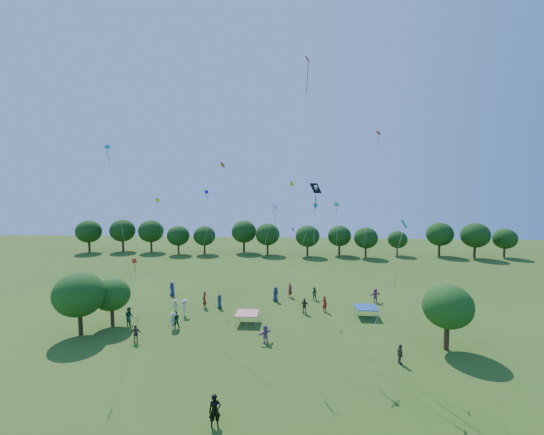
{
  "coord_description": "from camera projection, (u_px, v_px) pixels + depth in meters",
  "views": [
    {
      "loc": [
        2.13,
        -16.98,
        13.64
      ],
      "look_at": [
        0.0,
        14.0,
        11.0
      ],
      "focal_mm": 24.0,
      "sensor_mm": 36.0,
      "label": 1
    }
  ],
  "objects": [
    {
      "name": "crowd_person_15",
      "position": [
        173.0,
        321.0,
        34.66
      ],
      "size": [
        0.85,
        1.21,
        1.7
      ],
      "primitive_type": "imported",
      "rotation": [
        0.0,
        0.0,
        1.22
      ],
      "color": "#B4AE90",
      "rests_on": "ground"
    },
    {
      "name": "small_kite_9",
      "position": [
        138.0,
        265.0,
        40.79
      ],
      "size": [
        2.39,
        3.73,
        4.33
      ],
      "color": "#FF310D"
    },
    {
      "name": "near_tree_east",
      "position": [
        448.0,
        307.0,
        30.14
      ],
      "size": [
        4.05,
        4.05,
        5.55
      ],
      "color": "#422B19",
      "rests_on": "ground"
    },
    {
      "name": "small_kite_3",
      "position": [
        400.0,
        240.0,
        27.41
      ],
      "size": [
        2.79,
        0.76,
        9.84
      ],
      "color": "#219D1C"
    },
    {
      "name": "small_kite_12",
      "position": [
        116.0,
        193.0,
        33.43
      ],
      "size": [
        0.92,
        3.56,
        16.06
      ],
      "color": "#179AE8"
    },
    {
      "name": "crowd_person_1",
      "position": [
        325.0,
        304.0,
        39.65
      ],
      "size": [
        0.75,
        0.77,
        1.76
      ],
      "primitive_type": "imported",
      "rotation": [
        0.0,
        0.0,
        2.29
      ],
      "color": "maroon",
      "rests_on": "ground"
    },
    {
      "name": "crowd_person_16",
      "position": [
        135.0,
        334.0,
        31.8
      ],
      "size": [
        0.99,
        0.6,
        1.57
      ],
      "primitive_type": "imported",
      "rotation": [
        0.0,
        0.0,
        0.21
      ],
      "color": "#443C36",
      "rests_on": "ground"
    },
    {
      "name": "small_kite_7",
      "position": [
        306.0,
        232.0,
        37.0
      ],
      "size": [
        3.64,
        2.26,
        10.66
      ],
      "color": "#0C88C0"
    },
    {
      "name": "crowd_person_12",
      "position": [
        276.0,
        294.0,
        43.22
      ],
      "size": [
        0.96,
        0.93,
        1.76
      ],
      "primitive_type": "imported",
      "rotation": [
        0.0,
        0.0,
        2.4
      ],
      "color": "#1A2D4D",
      "rests_on": "ground"
    },
    {
      "name": "small_kite_8",
      "position": [
        214.0,
        201.0,
        35.19
      ],
      "size": [
        3.83,
        0.89,
        14.66
      ],
      "color": "#E95A0D"
    },
    {
      "name": "small_kite_5",
      "position": [
        407.0,
        310.0,
        25.89
      ],
      "size": [
        3.26,
        1.86,
        4.56
      ],
      "color": "purple"
    },
    {
      "name": "crowd_person_11",
      "position": [
        375.0,
        295.0,
        42.85
      ],
      "size": [
        1.67,
        1.16,
        1.69
      ],
      "primitive_type": "imported",
      "rotation": [
        0.0,
        0.0,
        3.57
      ],
      "color": "#A15E89",
      "rests_on": "ground"
    },
    {
      "name": "small_kite_1",
      "position": [
        291.0,
        206.0,
        42.95
      ],
      "size": [
        0.56,
        1.66,
        12.92
      ],
      "color": "yellow"
    },
    {
      "name": "small_kite_6",
      "position": [
        277.0,
        231.0,
        29.74
      ],
      "size": [
        1.38,
        0.99,
        10.91
      ],
      "color": "white"
    },
    {
      "name": "crowd_person_10",
      "position": [
        305.0,
        306.0,
        39.08
      ],
      "size": [
        1.07,
        0.69,
        1.68
      ],
      "primitive_type": "imported",
      "rotation": [
        0.0,
        0.0,
        2.88
      ],
      "color": "#37322C",
      "rests_on": "ground"
    },
    {
      "name": "small_kite_10",
      "position": [
        390.0,
        287.0,
        25.42
      ],
      "size": [
        1.67,
        2.72,
        6.51
      ],
      "color": "#C88711"
    },
    {
      "name": "treeline",
      "position": [
        278.0,
        234.0,
        73.05
      ],
      "size": [
        88.01,
        8.77,
        6.77
      ],
      "color": "#422B19",
      "rests_on": "ground"
    },
    {
      "name": "man_in_black",
      "position": [
        215.0,
        411.0,
        20.59
      ],
      "size": [
        0.82,
        0.66,
        1.91
      ],
      "primitive_type": "imported",
      "rotation": [
        0.0,
        0.0,
        0.31
      ],
      "color": "black",
      "rests_on": "ground"
    },
    {
      "name": "crowd_person_3",
      "position": [
        175.0,
        307.0,
        39.02
      ],
      "size": [
        1.13,
        0.85,
        1.58
      ],
      "primitive_type": "imported",
      "rotation": [
        0.0,
        0.0,
        5.86
      ],
      "color": "beige",
      "rests_on": "ground"
    },
    {
      "name": "crowd_person_13",
      "position": [
        204.0,
        300.0,
        40.96
      ],
      "size": [
        0.57,
        0.77,
        1.85
      ],
      "primitive_type": "imported",
      "rotation": [
        0.0,
        0.0,
        4.51
      ],
      "color": "maroon",
      "rests_on": "ground"
    },
    {
      "name": "crowd_person_0",
      "position": [
        172.0,
        289.0,
        45.54
      ],
      "size": [
        0.95,
        0.78,
        1.69
      ],
      "primitive_type": "imported",
      "rotation": [
        0.0,
        0.0,
        5.82
      ],
      "color": "navy",
      "rests_on": "ground"
    },
    {
      "name": "small_kite_2",
      "position": [
        160.0,
        218.0,
        42.85
      ],
      "size": [
        1.09,
        0.77,
        10.97
      ],
      "color": "#E0FF16"
    },
    {
      "name": "crowd_person_5",
      "position": [
        265.0,
        334.0,
        31.78
      ],
      "size": [
        1.41,
        1.42,
        1.58
      ],
      "primitive_type": "imported",
      "rotation": [
        0.0,
        0.0,
        3.94
      ],
      "color": "#8F5591",
      "rests_on": "ground"
    },
    {
      "name": "crowd_person_8",
      "position": [
        176.0,
        320.0,
        35.03
      ],
      "size": [
        0.95,
        0.79,
        1.69
      ],
      "primitive_type": "imported",
      "rotation": [
        0.0,
        0.0,
        3.62
      ],
      "color": "#234D21",
      "rests_on": "ground"
    },
    {
      "name": "crowd_person_9",
      "position": [
        185.0,
        308.0,
        38.31
      ],
      "size": [
        0.76,
        1.27,
        1.82
      ],
      "primitive_type": "imported",
      "rotation": [
        0.0,
        0.0,
        1.77
      ],
      "color": "beige",
      "rests_on": "ground"
    },
    {
      "name": "small_kite_0",
      "position": [
        374.0,
        164.0,
        43.27
      ],
      "size": [
        3.42,
        5.2,
        19.1
      ],
      "color": "#DE450D"
    },
    {
      "name": "pirate_kite",
      "position": [
        316.0,
        192.0,
        31.41
      ],
      "size": [
        1.09,
        3.97,
        12.65
      ],
      "color": "black"
    },
    {
      "name": "near_tree_west",
      "position": [
        79.0,
        295.0,
        33.22
      ],
      "size": [
        4.51,
        4.51,
        5.84
      ],
      "color": "#422B19",
      "rests_on": "ground"
    },
    {
      "name": "tent_red_stripe",
      "position": [
        247.0,
        313.0,
        36.24
      ],
      "size": [
        2.2,
        2.2,
        1.1
      ],
      "color": "red",
      "rests_on": "ground"
    },
    {
      "name": "crowd_person_7",
      "position": [
        290.0,
        290.0,
        44.82
      ],
      "size": [
        0.77,
        0.74,
        1.75
      ],
      "primitive_type": "imported",
      "rotation": [
        0.0,
        0.0,
        0.71
      ],
      "color": "maroon",
      "rests_on": "ground"
    },
    {
      "name": "crowd_person_2",
      "position": [
        129.0,
        317.0,
        35.64
      ],
      "size": [
        1.04,
        0.82,
        1.85
      ],
      "primitive_type": "imported",
      "rotation": [
        0.0,
        0.0,
        2.73
      ],
      "color": "#26593A",
      "rests_on": "ground"
    },
    {
      "name": "near_tree_north",
      "position": [
        111.0,
        294.0,
        35.44
      ],
      "size": [
        3.54,
        3.54,
        4.75
      ],
      "color": "#422B19",
      "rests_on": "ground"
    },
    {
      "name": "tent_blue",
      "position": [
        366.0,
        307.0,
        37.98
      ],
      "size": [
        2.2,
        2.2,
        1.1
      ],
      "color": "#18469E",
      "rests_on": "ground"
    },
    {
      "name": "crowd_person_4",
      "position": [
        400.0,
        354.0,
        27.94
      ],
      "size": [
        0.53,
        0.97,
        1.57
      ],
      "primitive_type": "imported",
      "rotation": [
        0.0,
        0.0,
        1.7
      ],
      "color": "#473D39",
      "rests_on": "ground"
    },
    {
      "name": "crowd_person_14",
      "position": [
        314.0,
        293.0,
        43.83
      ],
      "size": [
        0.81,
        0.48,
        1.58
      ],
      "primitive_type": "imported",
      "rotation": [
        0.0,
        0.0,
        3.06
      ],
      "color": "#2D5C27",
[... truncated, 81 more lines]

